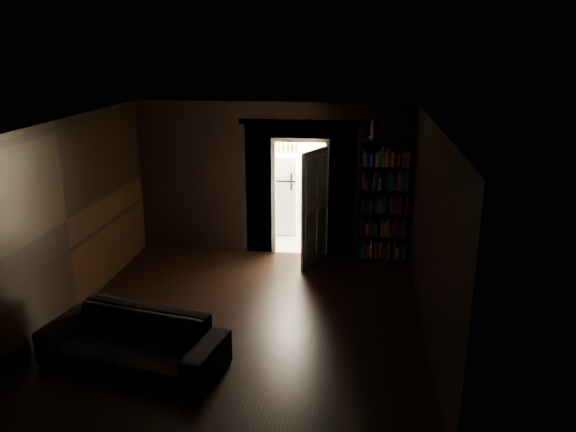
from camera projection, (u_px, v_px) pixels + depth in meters
name	position (u px, v px, depth m)	size (l,w,h in m)	color
ground	(244.00, 321.00, 7.99)	(5.50, 5.50, 0.00)	black
room_walls	(255.00, 188.00, 8.51)	(5.02, 5.61, 2.84)	black
kitchen_alcove	(306.00, 177.00, 11.24)	(2.20, 1.80, 2.60)	#B0AA99
sofa	(132.00, 333.00, 6.78)	(2.24, 0.97, 0.86)	black
bookshelf	(384.00, 202.00, 9.87)	(0.90, 0.32, 2.20)	black
refrigerator	(280.00, 192.00, 11.57)	(0.74, 0.68, 1.65)	white
door	(314.00, 207.00, 9.81)	(0.85, 0.05, 2.05)	silver
figurine	(372.00, 129.00, 9.59)	(0.11, 0.11, 0.33)	silver
bottles	(284.00, 147.00, 11.28)	(0.62, 0.08, 0.25)	black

